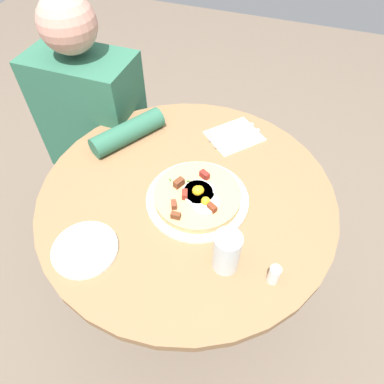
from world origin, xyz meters
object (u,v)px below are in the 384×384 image
at_px(pizza_plate, 197,199).
at_px(bread_plate, 85,249).
at_px(dining_table, 187,226).
at_px(person_seated, 102,149).
at_px(fork, 232,132).
at_px(knife, 237,138).
at_px(water_glass, 227,252).
at_px(salt_shaker, 274,275).
at_px(breakfast_pizza, 197,195).

xyz_separation_m(pizza_plate, bread_plate, (0.22, 0.26, -0.00)).
relative_size(dining_table, pizza_plate, 2.96).
xyz_separation_m(person_seated, fork, (-0.56, -0.01, 0.25)).
distance_m(dining_table, knife, 0.34).
distance_m(bread_plate, water_glass, 0.37).
relative_size(pizza_plate, salt_shaker, 5.27).
xyz_separation_m(pizza_plate, knife, (-0.04, -0.30, 0.00)).
relative_size(pizza_plate, knife, 1.65).
xyz_separation_m(bread_plate, fork, (-0.23, -0.58, 0.00)).
bearing_deg(salt_shaker, pizza_plate, -34.47).
xyz_separation_m(bread_plate, water_glass, (-0.35, -0.08, 0.06)).
bearing_deg(pizza_plate, salt_shaker, 145.53).
bearing_deg(breakfast_pizza, bread_plate, 48.98).
distance_m(person_seated, knife, 0.64).
xyz_separation_m(pizza_plate, water_glass, (-0.13, 0.17, 0.05)).
height_order(person_seated, pizza_plate, person_seated).
height_order(bread_plate, knife, bread_plate).
distance_m(dining_table, person_seated, 0.59).
xyz_separation_m(fork, water_glass, (-0.12, 0.49, 0.05)).
bearing_deg(salt_shaker, knife, -65.66).
xyz_separation_m(dining_table, person_seated, (0.51, -0.30, -0.06)).
bearing_deg(bread_plate, pizza_plate, -130.79).
bearing_deg(water_glass, bread_plate, 13.31).
bearing_deg(bread_plate, salt_shaker, -170.35).
height_order(person_seated, breakfast_pizza, person_seated).
distance_m(breakfast_pizza, salt_shaker, 0.31).
bearing_deg(water_glass, dining_table, -47.70).
distance_m(person_seated, pizza_plate, 0.68).
bearing_deg(salt_shaker, bread_plate, 9.65).
bearing_deg(fork, bread_plate, 19.45).
bearing_deg(dining_table, fork, -100.06).
xyz_separation_m(dining_table, pizza_plate, (-0.04, 0.02, 0.18)).
relative_size(dining_table, water_glass, 7.29).
bearing_deg(fork, dining_table, 31.55).
bearing_deg(water_glass, knife, -78.86).
bearing_deg(pizza_plate, bread_plate, 49.21).
bearing_deg(person_seated, breakfast_pizza, 149.97).
relative_size(person_seated, knife, 6.31).
xyz_separation_m(breakfast_pizza, salt_shaker, (-0.25, 0.17, 0.00)).
bearing_deg(breakfast_pizza, pizza_plate, -62.80).
relative_size(dining_table, person_seated, 0.78).
bearing_deg(person_seated, pizza_plate, 150.04).
bearing_deg(bread_plate, knife, -115.35).
distance_m(breakfast_pizza, knife, 0.30).
distance_m(pizza_plate, fork, 0.32).
height_order(pizza_plate, salt_shaker, salt_shaker).
distance_m(pizza_plate, knife, 0.30).
distance_m(water_glass, salt_shaker, 0.13).
relative_size(person_seated, bread_plate, 6.60).
distance_m(fork, salt_shaker, 0.55).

